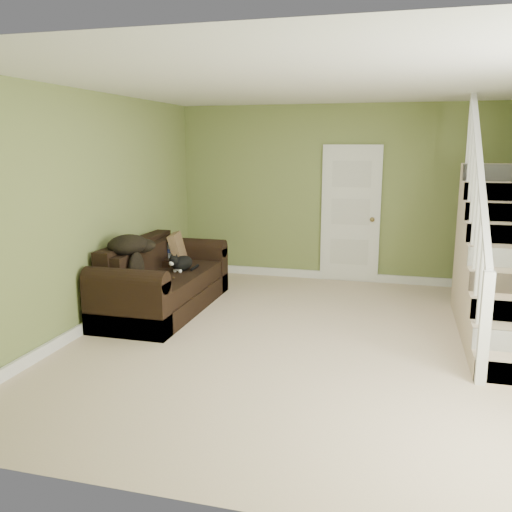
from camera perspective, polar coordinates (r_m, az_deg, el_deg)
The scene contains 15 objects.
floor at distance 5.77m, azimuth 6.06°, elevation -8.98°, with size 5.00×5.50×0.01m, color #CBB293.
ceiling at distance 5.42m, azimuth 6.68°, elevation 17.66°, with size 5.00×5.50×0.01m, color white.
wall_back at distance 8.16m, azimuth 9.32°, elevation 6.44°, with size 5.00×0.04×2.60m, color olive.
wall_front at distance 2.81m, azimuth -2.24°, elevation -3.47°, with size 5.00×0.04×2.60m, color olive.
wall_left at distance 6.32m, azimuth -16.74°, elevation 4.58°, with size 0.04×5.50×2.60m, color olive.
baseboard_back at distance 8.33m, azimuth 9.01°, elevation -2.10°, with size 5.00×0.04×0.12m, color white.
baseboard_left at distance 6.56m, azimuth -15.87°, elevation -6.22°, with size 0.04×5.50×0.12m, color white.
door at distance 8.14m, azimuth 9.92°, elevation 4.32°, with size 0.86×0.12×2.02m.
staircase at distance 6.56m, azimuth 25.06°, elevation -1.63°, with size 1.00×2.51×2.82m.
sofa at distance 6.83m, azimuth -9.96°, elevation -2.88°, with size 0.94×2.18×0.86m.
side_table at distance 7.33m, azimuth -9.37°, elevation -2.19°, with size 0.58×0.58×0.78m.
cat at distance 6.83m, azimuth -7.84°, elevation -0.78°, with size 0.27×0.53×0.25m.
banana at distance 6.34m, azimuth -9.28°, elevation -2.47°, with size 0.05×0.17×0.05m, color gold.
throw_pillow at distance 7.33m, azimuth -8.24°, elevation 0.78°, with size 0.10×0.41×0.41m, color #4C2D1E.
throw_blanket at distance 6.40m, azimuth -13.36°, elevation 1.17°, with size 0.42×0.55×0.23m, color black.
Camera 1 is at (0.80, -5.33, 2.04)m, focal length 38.00 mm.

